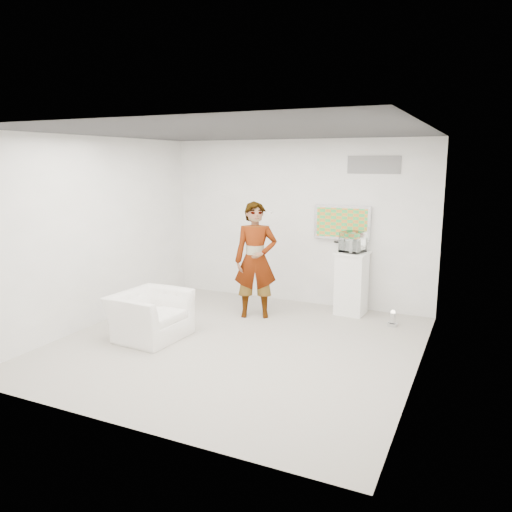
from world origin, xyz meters
name	(u,v)px	position (x,y,z in m)	size (l,w,h in m)	color
room	(236,242)	(0.00, 0.00, 1.50)	(5.01, 5.01, 3.00)	#A6A198
tv	(342,222)	(0.85, 2.45, 1.55)	(1.00, 0.08, 0.60)	silver
logo_decal	(374,165)	(1.35, 2.49, 2.55)	(0.90, 0.02, 0.30)	slate
person	(256,260)	(-0.31, 1.33, 0.98)	(0.71, 0.47, 1.96)	white
armchair	(150,315)	(-1.30, -0.28, 0.35)	(1.06, 0.93, 0.69)	white
pedestal	(351,283)	(1.12, 2.17, 0.54)	(0.53, 0.53, 1.09)	white
floor_uplight	(393,319)	(1.91, 1.79, 0.13)	(0.16, 0.16, 0.25)	silver
vitrine	(353,242)	(1.12, 2.17, 1.26)	(0.35, 0.35, 0.35)	white
console	(353,246)	(1.12, 2.17, 1.20)	(0.05, 0.16, 0.22)	white
wii_remote	(271,213)	(-0.15, 1.57, 1.76)	(0.04, 0.14, 0.04)	white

